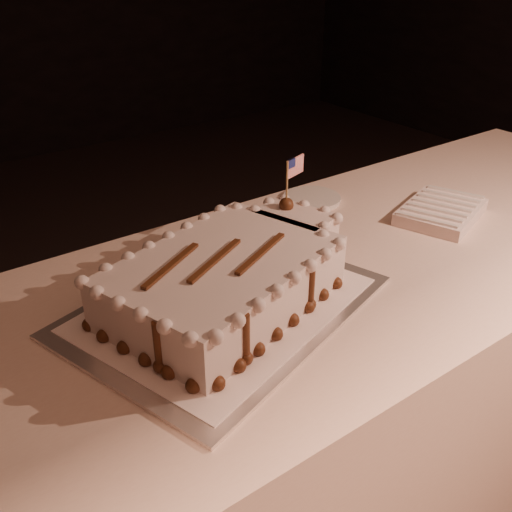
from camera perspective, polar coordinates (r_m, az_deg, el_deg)
banquet_table at (r=1.57m, az=7.92°, el=-12.08°), size 2.40×0.80×0.75m
cake_board at (r=1.16m, az=-3.22°, el=-5.00°), size 0.70×0.60×0.01m
doily at (r=1.15m, az=-3.23°, el=-4.79°), size 0.63×0.54×0.00m
sheet_cake at (r=1.14m, az=-2.30°, el=-1.84°), size 0.59×0.42×0.22m
napkin_stack at (r=1.60m, az=18.01°, el=4.24°), size 0.29×0.24×0.04m
side_plate at (r=1.63m, az=5.59°, el=5.74°), size 0.16×0.16×0.01m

